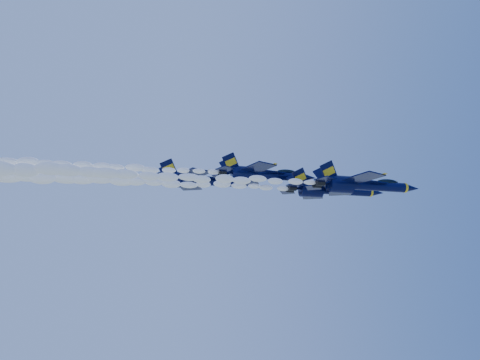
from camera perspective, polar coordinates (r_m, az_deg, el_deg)
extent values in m
cylinder|color=black|center=(75.26, 16.47, -0.74)|extent=(8.93, 1.49, 1.49)
ellipsoid|color=black|center=(72.50, 12.12, -0.52)|extent=(1.55, 2.68, 6.35)
cone|color=black|center=(78.15, 20.19, -0.96)|extent=(2.58, 1.49, 1.49)
cylinder|color=yellow|center=(77.53, 19.44, -0.91)|extent=(0.35, 1.55, 1.55)
ellipsoid|color=black|center=(76.26, 17.54, -0.27)|extent=(3.57, 1.16, 0.98)
cube|color=yellow|center=(76.19, 17.56, -0.48)|extent=(4.17, 0.99, 0.18)
cube|color=black|center=(69.83, 14.78, 0.28)|extent=(5.32, 6.31, 0.18)
cube|color=black|center=(76.73, 12.14, -1.32)|extent=(5.32, 6.31, 0.18)
cube|color=yellow|center=(70.49, 15.78, 0.29)|extent=(2.39, 4.97, 0.10)
cube|color=yellow|center=(77.33, 13.07, -1.30)|extent=(2.39, 4.97, 0.10)
cube|color=black|center=(71.14, 10.78, 0.99)|extent=(3.23, 1.02, 3.48)
cube|color=black|center=(72.98, 10.16, 0.53)|extent=(3.23, 1.02, 3.48)
cylinder|color=black|center=(70.57, 9.76, -0.27)|extent=(1.19, 1.09, 1.09)
cylinder|color=black|center=(71.73, 9.38, -0.54)|extent=(1.19, 1.09, 1.09)
cube|color=yellow|center=(74.10, 14.40, -0.04)|extent=(10.92, 0.35, 0.08)
ellipsoid|color=white|center=(66.20, -12.75, 0.66)|extent=(53.10, 2.21, 1.99)
cylinder|color=black|center=(81.64, 12.77, -1.31)|extent=(8.94, 1.49, 1.49)
ellipsoid|color=black|center=(79.23, 8.65, -1.12)|extent=(1.55, 2.68, 6.36)
cone|color=black|center=(84.20, 16.33, -1.50)|extent=(2.58, 1.49, 1.49)
cylinder|color=yellow|center=(83.65, 15.61, -1.46)|extent=(0.35, 1.55, 1.55)
ellipsoid|color=black|center=(82.54, 13.80, -0.87)|extent=(3.58, 1.16, 0.98)
cube|color=yellow|center=(82.47, 13.81, -1.07)|extent=(4.17, 0.99, 0.18)
cube|color=black|center=(76.34, 10.96, -0.42)|extent=(5.33, 6.32, 0.18)
cube|color=black|center=(83.46, 8.84, -1.83)|extent=(5.33, 6.32, 0.18)
cube|color=yellow|center=(76.92, 11.91, -0.40)|extent=(2.40, 4.98, 0.10)
cube|color=yellow|center=(83.99, 9.73, -1.81)|extent=(2.40, 4.98, 0.10)
cube|color=black|center=(77.95, 7.37, 0.24)|extent=(3.24, 1.02, 3.48)
cube|color=black|center=(79.84, 6.88, -0.16)|extent=(3.24, 1.02, 3.48)
cylinder|color=black|center=(77.48, 6.42, -0.91)|extent=(1.19, 1.09, 1.09)
cylinder|color=black|center=(78.66, 6.12, -1.15)|extent=(1.19, 1.09, 1.09)
cube|color=yellow|center=(80.64, 10.81, -0.67)|extent=(10.93, 0.35, 0.08)
ellipsoid|color=white|center=(74.19, -13.97, -0.10)|extent=(53.10, 2.22, 1.99)
cylinder|color=black|center=(80.70, 4.60, 0.52)|extent=(8.91, 1.49, 1.49)
ellipsoid|color=black|center=(79.16, 0.27, 0.76)|extent=(1.54, 2.67, 6.34)
cone|color=black|center=(82.50, 8.42, 0.28)|extent=(2.57, 1.49, 1.49)
cylinder|color=yellow|center=(82.09, 7.64, 0.33)|extent=(0.35, 1.54, 1.54)
ellipsoid|color=black|center=(81.40, 5.72, 0.95)|extent=(3.56, 1.16, 0.98)
cube|color=yellow|center=(81.31, 5.73, 0.75)|extent=(4.16, 0.99, 0.18)
cube|color=black|center=(75.89, 2.23, 1.54)|extent=(5.31, 6.29, 0.18)
cube|color=black|center=(83.26, 0.88, -0.04)|extent=(5.31, 6.29, 0.18)
cube|color=yellow|center=(76.26, 3.24, 1.55)|extent=(2.39, 4.96, 0.10)
cube|color=yellow|center=(83.60, 1.80, -0.03)|extent=(2.39, 4.96, 0.10)
cube|color=black|center=(78.22, -1.13, 2.14)|extent=(3.23, 1.02, 3.47)
cube|color=black|center=(80.16, -1.42, 1.69)|extent=(3.23, 1.02, 3.47)
cylinder|color=black|center=(77.89, -2.12, 1.01)|extent=(1.19, 1.09, 1.09)
cylinder|color=black|center=(79.11, -2.29, 0.74)|extent=(1.19, 1.09, 1.09)
cube|color=yellow|center=(80.14, 2.55, 1.18)|extent=(10.89, 0.35, 0.08)
ellipsoid|color=white|center=(78.60, -22.02, 1.80)|extent=(53.10, 2.21, 1.99)
cylinder|color=black|center=(92.30, -2.81, -0.20)|extent=(10.18, 1.70, 1.70)
ellipsoid|color=black|center=(91.44, -7.22, 0.02)|extent=(1.77, 3.06, 7.24)
cone|color=black|center=(93.55, 1.16, -0.43)|extent=(2.94, 1.70, 1.70)
cylinder|color=yellow|center=(93.25, 0.34, -0.39)|extent=(0.40, 1.77, 1.77)
ellipsoid|color=black|center=(92.85, -1.63, 0.23)|extent=(4.07, 1.32, 1.12)
cube|color=yellow|center=(92.76, -1.64, 0.03)|extent=(4.75, 1.13, 0.20)
cube|color=black|center=(87.32, -5.62, 0.77)|extent=(6.07, 7.19, 0.20)
cube|color=black|center=(95.99, -6.26, -0.74)|extent=(6.07, 7.19, 0.20)
cube|color=yellow|center=(87.53, -4.58, 0.78)|extent=(2.73, 5.67, 0.11)
cube|color=yellow|center=(96.18, -5.32, -0.73)|extent=(2.73, 5.67, 0.11)
cube|color=black|center=(90.64, -8.68, 1.38)|extent=(3.69, 1.16, 3.97)
cube|color=black|center=(92.91, -8.78, 0.95)|extent=(3.69, 1.16, 3.97)
cylinder|color=black|center=(90.49, -9.68, 0.25)|extent=(1.36, 1.24, 1.24)
cylinder|color=black|center=(91.91, -9.72, 0.00)|extent=(1.36, 1.24, 1.24)
cube|color=yellow|center=(92.07, -4.89, 0.45)|extent=(12.45, 0.40, 0.09)
ellipsoid|color=white|center=(94.12, -26.41, 0.90)|extent=(53.10, 2.52, 2.27)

